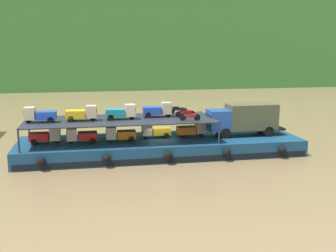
{
  "coord_description": "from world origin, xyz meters",
  "views": [
    {
      "loc": [
        -6.67,
        -38.16,
        10.03
      ],
      "look_at": [
        0.71,
        0.0,
        2.7
      ],
      "focal_mm": 44.61,
      "sensor_mm": 36.0,
      "label": 1
    }
  ],
  "objects_px": {
    "covered_lorry": "(244,118)",
    "mini_truck_upper_stern": "(40,115)",
    "motorcycle_upper_centre": "(185,113)",
    "motorcycle_upper_stbd": "(178,110)",
    "mini_truck_lower_bow": "(192,129)",
    "mini_truck_lower_mid": "(120,134)",
    "mini_truck_lower_fore": "(155,131)",
    "mini_truck_upper_fore": "(121,112)",
    "motorcycle_upper_port": "(190,116)",
    "mini_truck_lower_aft": "(81,135)",
    "cargo_barge": "(161,146)",
    "mini_truck_upper_mid": "(82,113)",
    "mini_truck_lower_stern": "(46,136)",
    "mini_truck_upper_bow": "(158,110)"
  },
  "relations": [
    {
      "from": "cargo_barge",
      "to": "mini_truck_lower_fore",
      "type": "bearing_deg",
      "value": 125.54
    },
    {
      "from": "mini_truck_upper_fore",
      "to": "mini_truck_lower_fore",
      "type": "bearing_deg",
      "value": 11.42
    },
    {
      "from": "mini_truck_lower_aft",
      "to": "mini_truck_upper_mid",
      "type": "relative_size",
      "value": 1.0
    },
    {
      "from": "cargo_barge",
      "to": "mini_truck_lower_stern",
      "type": "relative_size",
      "value": 9.52
    },
    {
      "from": "mini_truck_upper_stern",
      "to": "motorcycle_upper_centre",
      "type": "distance_m",
      "value": 13.28
    },
    {
      "from": "mini_truck_lower_stern",
      "to": "mini_truck_upper_fore",
      "type": "bearing_deg",
      "value": -1.23
    },
    {
      "from": "motorcycle_upper_stbd",
      "to": "mini_truck_lower_fore",
      "type": "bearing_deg",
      "value": -151.26
    },
    {
      "from": "mini_truck_lower_mid",
      "to": "mini_truck_upper_fore",
      "type": "distance_m",
      "value": 2.03
    },
    {
      "from": "mini_truck_lower_bow",
      "to": "motorcycle_upper_stbd",
      "type": "bearing_deg",
      "value": 128.72
    },
    {
      "from": "covered_lorry",
      "to": "mini_truck_upper_stern",
      "type": "height_order",
      "value": "mini_truck_upper_stern"
    },
    {
      "from": "motorcycle_upper_port",
      "to": "mini_truck_lower_stern",
      "type": "bearing_deg",
      "value": 171.37
    },
    {
      "from": "mini_truck_upper_fore",
      "to": "motorcycle_upper_centre",
      "type": "xyz_separation_m",
      "value": [
        6.09,
        0.11,
        -0.26
      ]
    },
    {
      "from": "mini_truck_lower_fore",
      "to": "cargo_barge",
      "type": "bearing_deg",
      "value": -54.46
    },
    {
      "from": "mini_truck_lower_bow",
      "to": "mini_truck_upper_fore",
      "type": "xyz_separation_m",
      "value": [
        -6.88,
        -0.69,
        2.0
      ]
    },
    {
      "from": "mini_truck_lower_bow",
      "to": "mini_truck_upper_mid",
      "type": "bearing_deg",
      "value": -175.48
    },
    {
      "from": "mini_truck_lower_stern",
      "to": "mini_truck_lower_fore",
      "type": "relative_size",
      "value": 1.01
    },
    {
      "from": "mini_truck_upper_bow",
      "to": "motorcycle_upper_centre",
      "type": "height_order",
      "value": "mini_truck_upper_bow"
    },
    {
      "from": "mini_truck_lower_aft",
      "to": "mini_truck_upper_fore",
      "type": "height_order",
      "value": "mini_truck_upper_fore"
    },
    {
      "from": "mini_truck_lower_fore",
      "to": "motorcycle_upper_port",
      "type": "xyz_separation_m",
      "value": [
        2.77,
        -2.48,
        1.74
      ]
    },
    {
      "from": "mini_truck_lower_mid",
      "to": "mini_truck_lower_fore",
      "type": "distance_m",
      "value": 3.58
    },
    {
      "from": "mini_truck_upper_stern",
      "to": "mini_truck_lower_stern",
      "type": "bearing_deg",
      "value": 46.82
    },
    {
      "from": "cargo_barge",
      "to": "mini_truck_upper_mid",
      "type": "distance_m",
      "value": 8.03
    },
    {
      "from": "mini_truck_lower_aft",
      "to": "mini_truck_upper_stern",
      "type": "distance_m",
      "value": 4.05
    },
    {
      "from": "mini_truck_lower_mid",
      "to": "mini_truck_upper_mid",
      "type": "distance_m",
      "value": 3.95
    },
    {
      "from": "covered_lorry",
      "to": "motorcycle_upper_stbd",
      "type": "relative_size",
      "value": 4.14
    },
    {
      "from": "covered_lorry",
      "to": "mini_truck_upper_fore",
      "type": "xyz_separation_m",
      "value": [
        -11.99,
        -0.09,
        1.0
      ]
    },
    {
      "from": "mini_truck_lower_bow",
      "to": "motorcycle_upper_port",
      "type": "xyz_separation_m",
      "value": [
        -0.81,
        -2.5,
        1.74
      ]
    },
    {
      "from": "motorcycle_upper_centre",
      "to": "motorcycle_upper_stbd",
      "type": "distance_m",
      "value": 1.95
    },
    {
      "from": "covered_lorry",
      "to": "mini_truck_lower_bow",
      "type": "xyz_separation_m",
      "value": [
        -5.11,
        0.6,
        -1.0
      ]
    },
    {
      "from": "mini_truck_upper_mid",
      "to": "motorcycle_upper_stbd",
      "type": "height_order",
      "value": "mini_truck_upper_mid"
    },
    {
      "from": "mini_truck_lower_mid",
      "to": "mini_truck_lower_fore",
      "type": "height_order",
      "value": "same"
    },
    {
      "from": "cargo_barge",
      "to": "mini_truck_lower_fore",
      "type": "relative_size",
      "value": 9.57
    },
    {
      "from": "mini_truck_lower_fore",
      "to": "motorcycle_upper_centre",
      "type": "distance_m",
      "value": 3.33
    },
    {
      "from": "mini_truck_lower_stern",
      "to": "motorcycle_upper_stbd",
      "type": "bearing_deg",
      "value": 8.53
    },
    {
      "from": "mini_truck_lower_fore",
      "to": "mini_truck_upper_mid",
      "type": "distance_m",
      "value": 7.16
    },
    {
      "from": "mini_truck_lower_aft",
      "to": "motorcycle_upper_stbd",
      "type": "distance_m",
      "value": 9.9
    },
    {
      "from": "motorcycle_upper_port",
      "to": "mini_truck_lower_aft",
      "type": "bearing_deg",
      "value": 171.01
    },
    {
      "from": "mini_truck_lower_fore",
      "to": "motorcycle_upper_centre",
      "type": "bearing_deg",
      "value": -11.23
    },
    {
      "from": "mini_truck_upper_mid",
      "to": "mini_truck_upper_bow",
      "type": "relative_size",
      "value": 1.0
    },
    {
      "from": "motorcycle_upper_stbd",
      "to": "mini_truck_lower_stern",
      "type": "bearing_deg",
      "value": -171.47
    },
    {
      "from": "mini_truck_lower_bow",
      "to": "mini_truck_upper_mid",
      "type": "relative_size",
      "value": 1.0
    },
    {
      "from": "mini_truck_lower_bow",
      "to": "motorcycle_upper_centre",
      "type": "bearing_deg",
      "value": -143.96
    },
    {
      "from": "mini_truck_lower_bow",
      "to": "motorcycle_upper_centre",
      "type": "height_order",
      "value": "motorcycle_upper_centre"
    },
    {
      "from": "mini_truck_upper_mid",
      "to": "motorcycle_upper_port",
      "type": "xyz_separation_m",
      "value": [
        9.6,
        -1.68,
        -0.26
      ]
    },
    {
      "from": "mini_truck_upper_mid",
      "to": "mini_truck_upper_fore",
      "type": "distance_m",
      "value": 3.54
    },
    {
      "from": "covered_lorry",
      "to": "motorcycle_upper_stbd",
      "type": "distance_m",
      "value": 6.53
    },
    {
      "from": "mini_truck_lower_mid",
      "to": "mini_truck_lower_fore",
      "type": "bearing_deg",
      "value": 16.3
    },
    {
      "from": "mini_truck_lower_aft",
      "to": "mini_truck_lower_bow",
      "type": "xyz_separation_m",
      "value": [
        10.55,
        0.96,
        0.0
      ]
    },
    {
      "from": "cargo_barge",
      "to": "motorcycle_upper_stbd",
      "type": "height_order",
      "value": "motorcycle_upper_stbd"
    },
    {
      "from": "mini_truck_lower_bow",
      "to": "mini_truck_lower_stern",
      "type": "bearing_deg",
      "value": -177.72
    }
  ]
}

